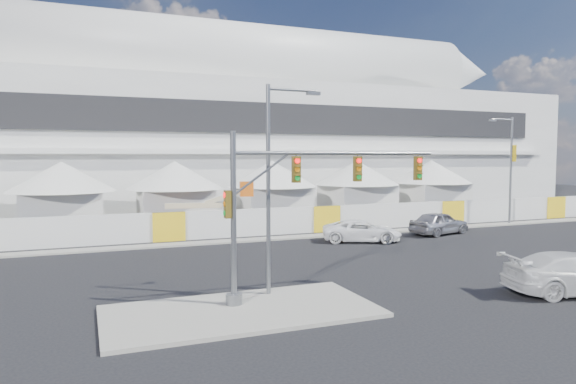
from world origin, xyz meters
name	(u,v)px	position (x,y,z in m)	size (l,w,h in m)	color
ground	(346,281)	(0.00, 0.00, 0.00)	(160.00, 160.00, 0.00)	black
median_island	(241,311)	(-6.00, -3.00, 0.07)	(10.00, 5.00, 0.15)	gray
far_curb	(487,225)	(20.00, 12.50, 0.06)	(80.00, 1.20, 0.12)	gray
stadium	(253,128)	(8.71, 41.50, 9.45)	(80.00, 24.80, 21.98)	silver
tent_row	(225,186)	(0.50, 24.00, 3.15)	(53.40, 8.40, 5.40)	silver
hoarding_fence	(326,219)	(6.00, 14.50, 1.00)	(70.00, 0.25, 2.00)	silver
scaffold_tower	(511,155)	(46.00, 36.00, 6.00)	(4.40, 4.40, 12.00)	#595B60
sedan_silver	(439,223)	(13.20, 10.09, 0.86)	(5.06, 2.04, 1.72)	#9E9DA2
pickup_curb	(362,231)	(6.21, 9.38, 0.74)	(5.33, 2.46, 1.48)	white
pickup_near	(576,274)	(7.91, -5.67, 0.88)	(6.04, 2.46, 1.75)	silver
lot_car_a	(415,212)	(16.96, 18.33, 0.73)	(4.45, 1.55, 1.46)	white
lot_car_c	(75,229)	(-12.03, 18.12, 0.66)	(4.54, 1.84, 1.32)	#A8A9AD
traffic_mast	(285,205)	(-3.98, -2.28, 3.89)	(9.33, 0.64, 6.63)	gray
streetlight_median	(273,175)	(-4.11, -1.33, 5.08)	(2.37, 0.24, 8.58)	slate
streetlight_curb	(509,163)	(22.23, 12.50, 5.29)	(2.70, 0.61, 9.11)	slate
boom_lift	(186,221)	(-4.37, 16.96, 1.05)	(7.91, 2.55, 3.92)	orange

